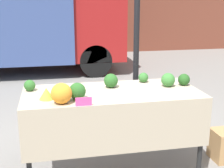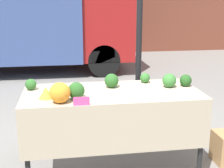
% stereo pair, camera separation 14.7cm
% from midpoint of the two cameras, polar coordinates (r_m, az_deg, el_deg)
% --- Properties ---
extents(ground_plane, '(40.00, 40.00, 0.00)m').
position_cam_midpoint_polar(ground_plane, '(3.63, 1.20, -14.79)').
color(ground_plane, gray).
extents(tent_pole, '(0.07, 0.07, 2.63)m').
position_cam_midpoint_polar(tent_pole, '(3.84, 6.06, 7.69)').
color(tent_pole, black).
rests_on(tent_pole, ground_plane).
extents(parked_truck, '(4.74, 2.29, 2.83)m').
position_cam_midpoint_polar(parked_truck, '(8.32, -14.49, 12.53)').
color(parked_truck, '#384C84').
rests_on(parked_truck, ground_plane).
extents(market_table, '(1.86, 0.84, 0.88)m').
position_cam_midpoint_polar(market_table, '(3.25, 1.48, -3.61)').
color(market_table, tan).
rests_on(market_table, ground_plane).
extents(orange_cauliflower, '(0.20, 0.20, 0.20)m').
position_cam_midpoint_polar(orange_cauliflower, '(2.92, -8.09, -1.60)').
color(orange_cauliflower, orange).
rests_on(orange_cauliflower, market_table).
extents(romanesco_head, '(0.14, 0.14, 0.11)m').
position_cam_midpoint_polar(romanesco_head, '(3.08, -10.68, -1.59)').
color(romanesco_head, '#93B238').
rests_on(romanesco_head, market_table).
extents(broccoli_head_0, '(0.12, 0.12, 0.12)m').
position_cam_midpoint_polar(broccoli_head_0, '(3.41, -13.44, -0.08)').
color(broccoli_head_0, '#2D6628').
rests_on(broccoli_head_0, market_table).
extents(broccoli_head_1, '(0.15, 0.15, 0.15)m').
position_cam_midpoint_polar(broccoli_head_1, '(3.40, 1.15, 0.61)').
color(broccoli_head_1, '#285B23').
rests_on(broccoli_head_1, market_table).
extents(broccoli_head_2, '(0.11, 0.11, 0.11)m').
position_cam_midpoint_polar(broccoli_head_2, '(3.64, 7.21, 1.12)').
color(broccoli_head_2, '#336B2D').
rests_on(broccoli_head_2, market_table).
extents(broccoli_head_3, '(0.13, 0.13, 0.13)m').
position_cam_midpoint_polar(broccoli_head_3, '(3.57, 14.47, 0.63)').
color(broccoli_head_3, '#23511E').
rests_on(broccoli_head_3, market_table).
extents(broccoli_head_4, '(0.16, 0.16, 0.16)m').
position_cam_midpoint_polar(broccoli_head_4, '(3.02, -5.17, -1.22)').
color(broccoli_head_4, '#285B23').
rests_on(broccoli_head_4, market_table).
extents(broccoli_head_5, '(0.15, 0.15, 0.15)m').
position_cam_midpoint_polar(broccoli_head_5, '(3.48, 11.62, 0.63)').
color(broccoli_head_5, '#387533').
rests_on(broccoli_head_5, market_table).
extents(price_sign, '(0.15, 0.01, 0.08)m').
position_cam_midpoint_polar(price_sign, '(2.84, -4.14, -3.16)').
color(price_sign, '#EF4793').
rests_on(price_sign, market_table).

